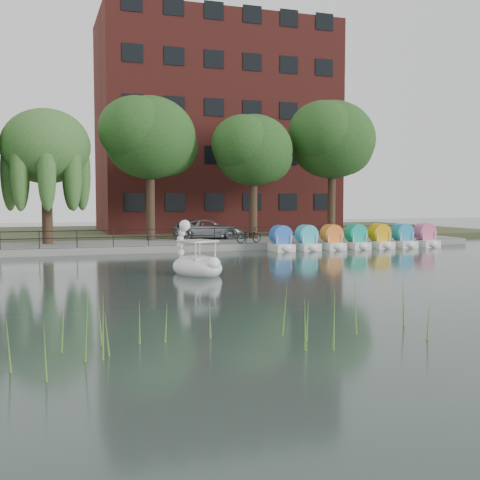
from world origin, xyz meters
TOP-DOWN VIEW (x-y plane):
  - ground_plane at (0.00, 0.00)m, footprint 120.00×120.00m
  - promenade at (0.00, 16.00)m, footprint 40.00×6.00m
  - kerb at (0.00, 13.05)m, footprint 40.00×0.25m
  - land_strip at (0.00, 30.00)m, footprint 60.00×22.00m
  - railing at (0.00, 13.25)m, footprint 32.00×0.05m
  - apartment_building at (7.00, 29.97)m, footprint 20.00×10.07m
  - willow_mid at (-7.50, 17.00)m, footprint 5.32×5.32m
  - broadleaf_center at (-1.00, 18.00)m, footprint 6.00×6.00m
  - broadleaf_right at (6.00, 17.50)m, footprint 5.40×5.40m
  - broadleaf_far at (12.50, 18.50)m, footprint 6.30×6.30m
  - minivan at (2.92, 18.04)m, footprint 3.03×5.68m
  - bicycle at (4.29, 13.55)m, footprint 0.92×1.80m
  - swan_boat at (-1.83, 2.76)m, footprint 2.51×3.07m
  - pedal_boat_row at (10.89, 11.98)m, footprint 11.35×1.70m
  - reed_bank at (2.00, -9.50)m, footprint 24.00×2.40m

SIDE VIEW (x-z plane):
  - ground_plane at x=0.00m, z-range 0.00..0.00m
  - land_strip at x=0.00m, z-range 0.00..0.36m
  - promenade at x=0.00m, z-range 0.00..0.40m
  - kerb at x=0.00m, z-range 0.00..0.40m
  - swan_boat at x=-1.83m, z-range -0.63..1.62m
  - reed_bank at x=2.00m, z-range 0.00..1.20m
  - pedal_boat_row at x=10.89m, z-range -0.09..1.31m
  - bicycle at x=4.29m, z-range 0.40..1.40m
  - railing at x=0.00m, z-range 0.65..1.65m
  - minivan at x=2.92m, z-range 0.40..1.92m
  - willow_mid at x=-7.50m, z-range 2.17..10.32m
  - broadleaf_right at x=6.00m, z-range 2.22..10.55m
  - broadleaf_center at x=-1.00m, z-range 2.44..11.69m
  - broadleaf_far at x=12.50m, z-range 2.54..12.25m
  - apartment_building at x=7.00m, z-range 0.36..18.36m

